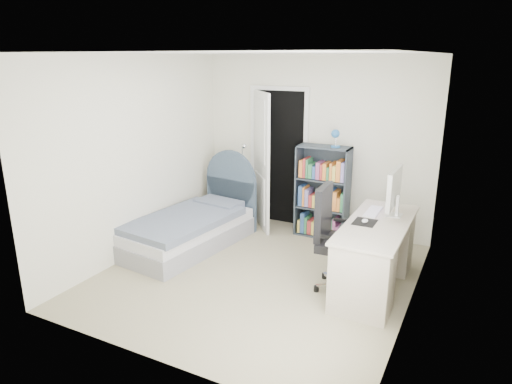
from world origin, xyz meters
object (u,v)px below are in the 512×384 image
at_px(floor_lamp, 243,192).
at_px(office_chair, 335,234).
at_px(nightstand, 229,192).
at_px(bed, 193,227).
at_px(bookcase, 323,195).
at_px(desk, 376,252).

bearing_deg(floor_lamp, office_chair, -35.12).
bearing_deg(floor_lamp, nightstand, 153.55).
bearing_deg(bed, floor_lamp, 77.78).
bearing_deg(office_chair, bookcase, 113.90).
height_order(bed, desk, desk).
distance_m(bookcase, office_chair, 1.53).
bearing_deg(desk, office_chair, -153.10).
bearing_deg(bed, bookcase, 37.98).
height_order(nightstand, office_chair, office_chair).
xyz_separation_m(nightstand, office_chair, (2.19, -1.47, 0.21)).
xyz_separation_m(floor_lamp, office_chair, (1.83, -1.29, 0.12)).
distance_m(bed, nightstand, 1.20).
bearing_deg(nightstand, desk, -25.92).
relative_size(bed, nightstand, 3.07).
relative_size(bookcase, office_chair, 1.33).
bearing_deg(nightstand, office_chair, -33.83).
height_order(floor_lamp, bookcase, bookcase).
bearing_deg(bookcase, nightstand, 177.57).
relative_size(bed, desk, 1.26).
distance_m(bed, bookcase, 1.85).
relative_size(floor_lamp, bookcase, 0.82).
bearing_deg(desk, bed, 178.28).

